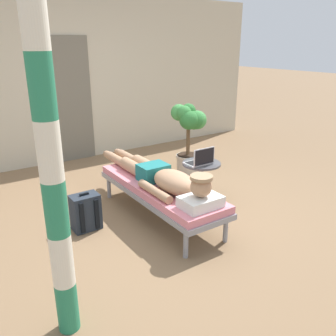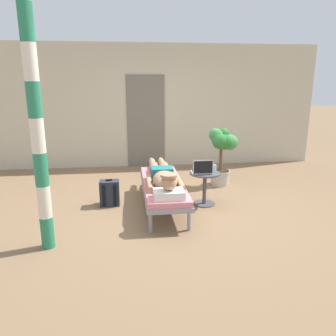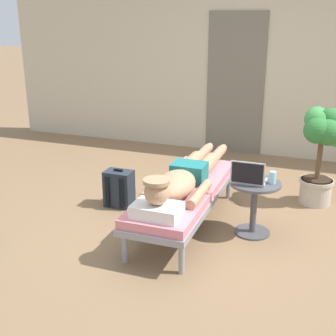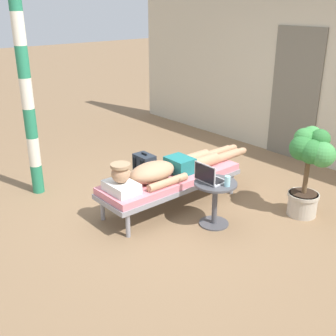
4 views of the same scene
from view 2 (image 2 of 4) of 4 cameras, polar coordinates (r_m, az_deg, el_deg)
ground_plane at (r=5.19m, az=0.53°, el=-6.64°), size 40.00×40.00×0.00m
house_wall_back at (r=7.54m, az=-3.18°, el=10.62°), size 7.60×0.20×2.70m
house_door_panel at (r=7.46m, az=-3.87°, el=8.02°), size 0.84×0.03×2.04m
lounge_chair at (r=5.02m, az=-0.88°, el=-3.22°), size 0.61×1.88×0.42m
person_reclining at (r=4.91m, az=-0.81°, el=-1.51°), size 0.53×2.17×0.33m
side_table at (r=5.19m, az=6.39°, el=-2.57°), size 0.48×0.48×0.52m
laptop at (r=5.07m, az=5.93°, el=-0.33°), size 0.31×0.24×0.23m
drink_glass at (r=5.18m, az=8.02°, el=-0.06°), size 0.06×0.06×0.12m
backpack at (r=5.26m, az=-10.08°, el=-4.30°), size 0.30×0.26×0.42m
potted_plant at (r=6.15m, az=9.33°, el=3.21°), size 0.51×0.48×1.06m
porch_post at (r=3.84m, az=-21.68°, el=5.24°), size 0.15×0.15×2.66m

